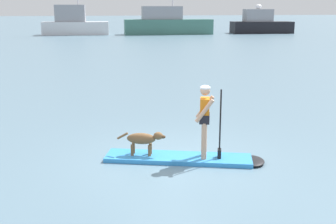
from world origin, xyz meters
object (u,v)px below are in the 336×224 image
moored_boat_far_port (74,24)px  moored_boat_far_starboard (261,24)px  dog (143,139)px  paddleboard (188,158)px  moored_boat_outer (167,24)px  person_paddler (205,116)px

moored_boat_far_port → moored_boat_far_starboard: 25.58m
dog → moored_boat_far_port: moored_boat_far_port is taller
paddleboard → dog: size_ratio=3.36×
dog → moored_boat_outer: bearing=75.9°
person_paddler → moored_boat_far_starboard: (23.85, 46.80, 0.19)m
dog → moored_boat_far_port: (-0.28, 48.78, 0.99)m
person_paddler → moored_boat_far_starboard: 52.53m
moored_boat_far_port → moored_boat_outer: 12.24m
moored_boat_outer → moored_boat_far_starboard: 13.38m
moored_boat_far_port → moored_boat_outer: (12.09, -1.93, -0.03)m
moored_boat_far_starboard → dog: bearing=-118.5°
moored_boat_far_port → paddleboard: bearing=-88.5°
paddleboard → moored_boat_far_starboard: size_ratio=0.42×
moored_boat_far_port → moored_boat_far_starboard: bearing=-5.5°
person_paddler → moored_boat_far_port: (-1.60, 49.26, 0.40)m
person_paddler → moored_boat_far_starboard: bearing=63.0°
moored_boat_far_port → person_paddler: bearing=-88.1°
paddleboard → moored_boat_outer: 48.45m
moored_boat_far_port → moored_boat_far_starboard: size_ratio=1.29×
person_paddler → moored_boat_outer: (10.49, 47.33, 0.37)m
dog → paddleboard: bearing=-20.0°
paddleboard → moored_boat_outer: (10.83, 47.20, 1.38)m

